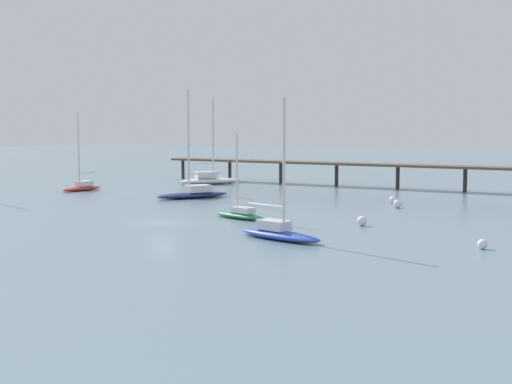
% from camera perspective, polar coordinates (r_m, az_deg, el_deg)
% --- Properties ---
extents(ground_plane, '(400.00, 400.00, 0.00)m').
position_cam_1_polar(ground_plane, '(59.97, -7.73, -2.53)').
color(ground_plane, slate).
extents(pier, '(63.73, 6.76, 6.51)m').
position_cam_1_polar(pier, '(91.19, 17.28, 2.47)').
color(pier, brown).
rests_on(pier, ground_plane).
extents(sailboat_navy, '(6.36, 9.20, 12.31)m').
position_cam_1_polar(sailboat_navy, '(80.56, -5.12, -0.01)').
color(sailboat_navy, navy).
rests_on(sailboat_navy, ground_plane).
extents(sailboat_green, '(6.26, 2.96, 7.54)m').
position_cam_1_polar(sailboat_green, '(62.28, -1.33, -1.70)').
color(sailboat_green, '#287F4C').
rests_on(sailboat_green, ground_plane).
extents(sailboat_white, '(7.35, 8.66, 12.17)m').
position_cam_1_polar(sailboat_white, '(99.81, -3.82, 1.08)').
color(sailboat_white, white).
rests_on(sailboat_white, ground_plane).
extents(sailboat_red, '(1.88, 6.32, 9.95)m').
position_cam_1_polar(sailboat_red, '(92.24, -14.04, 0.51)').
color(sailboat_red, red).
rests_on(sailboat_red, ground_plane).
extents(sailboat_blue, '(7.86, 3.48, 10.23)m').
position_cam_1_polar(sailboat_blue, '(50.85, 1.87, -3.16)').
color(sailboat_blue, '#2D4CB7').
rests_on(sailboat_blue, ground_plane).
extents(mooring_buoy_near, '(0.82, 0.82, 0.82)m').
position_cam_1_polar(mooring_buoy_near, '(58.33, 8.65, -2.36)').
color(mooring_buoy_near, silver).
rests_on(mooring_buoy_near, ground_plane).
extents(mooring_buoy_inner, '(0.68, 0.68, 0.68)m').
position_cam_1_polar(mooring_buoy_inner, '(49.22, 18.01, -4.07)').
color(mooring_buoy_inner, silver).
rests_on(mooring_buoy_inner, ground_plane).
extents(mooring_buoy_outer, '(0.82, 0.82, 0.82)m').
position_cam_1_polar(mooring_buoy_outer, '(75.60, 11.13, -0.64)').
color(mooring_buoy_outer, silver).
rests_on(mooring_buoy_outer, ground_plane).
extents(mooring_buoy_far, '(0.85, 0.85, 0.85)m').
position_cam_1_polar(mooring_buoy_far, '(71.70, 11.47, -0.96)').
color(mooring_buoy_far, silver).
rests_on(mooring_buoy_far, ground_plane).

